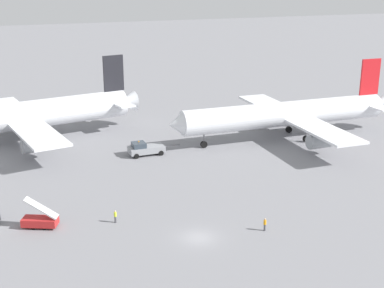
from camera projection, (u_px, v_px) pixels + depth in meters
The scene contains 7 objects.
ground_plane at pixel (199, 238), 66.83m from camera, with size 600.00×600.00×0.00m, color gray.
airliner_at_gate_left at pixel (12, 118), 102.01m from camera, with size 52.49×41.20×15.42m.
airliner_being_pushed at pixel (287, 114), 105.12m from camera, with size 47.90×39.05×14.91m.
pushback_tug at pixel (145, 149), 96.82m from camera, with size 9.65×3.37×2.76m.
gse_stair_truck_yellow at pixel (40, 220), 69.29m from camera, with size 4.93×3.67×4.06m.
ground_crew_marshaller_foreground at pixel (265, 224), 68.38m from camera, with size 0.36×0.36×1.72m.
ground_crew_wing_walker_right at pixel (115, 216), 70.60m from camera, with size 0.36×0.36×1.73m.
Camera 1 is at (-22.15, -55.76, 31.68)m, focal length 50.00 mm.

